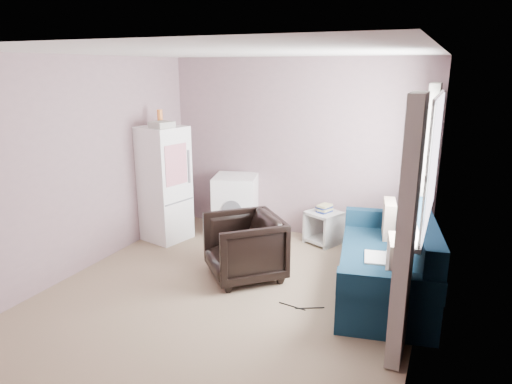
# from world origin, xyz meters

# --- Properties ---
(room) EXTENTS (3.84, 4.24, 2.54)m
(room) POSITION_xyz_m (0.02, 0.01, 1.25)
(room) COLOR #947B61
(room) RESTS_ON ground
(armchair) EXTENTS (1.08, 1.08, 0.81)m
(armchair) POSITION_xyz_m (-0.04, 0.46, 0.41)
(armchair) COLOR black
(armchair) RESTS_ON ground
(fridge) EXTENTS (0.66, 0.66, 1.81)m
(fridge) POSITION_xyz_m (-1.57, 1.13, 0.81)
(fridge) COLOR white
(fridge) RESTS_ON ground
(washing_machine) EXTENTS (0.74, 0.74, 0.85)m
(washing_machine) POSITION_xyz_m (-0.79, 1.77, 0.44)
(washing_machine) COLOR white
(washing_machine) RESTS_ON ground
(side_table) EXTENTS (0.54, 0.54, 0.56)m
(side_table) POSITION_xyz_m (0.51, 1.86, 0.26)
(side_table) COLOR #B6B7B3
(side_table) RESTS_ON ground
(sofa) EXTENTS (1.26, 2.14, 0.90)m
(sofa) POSITION_xyz_m (1.56, 0.74, 0.33)
(sofa) COLOR #0E2C42
(sofa) RESTS_ON ground
(window_dressing) EXTENTS (0.17, 2.62, 2.18)m
(window_dressing) POSITION_xyz_m (1.78, 0.70, 1.11)
(window_dressing) COLOR white
(window_dressing) RESTS_ON ground
(floor_cables) EXTENTS (0.46, 0.15, 0.01)m
(floor_cables) POSITION_xyz_m (0.80, 0.05, 0.01)
(floor_cables) COLOR black
(floor_cables) RESTS_ON ground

